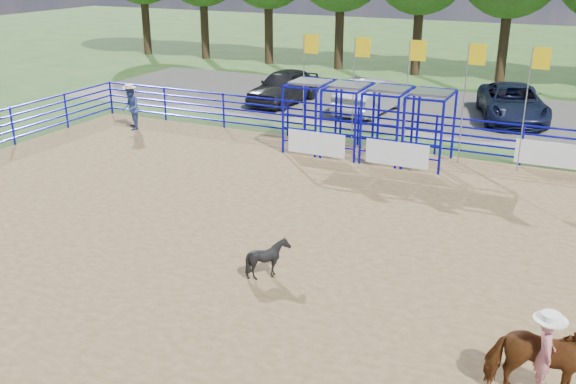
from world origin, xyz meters
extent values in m
plane|color=#3B5F26|center=(0.00, 0.00, 0.00)|extent=(120.00, 120.00, 0.00)
cube|color=olive|center=(0.00, 0.00, 0.01)|extent=(30.00, 20.00, 0.02)
cube|color=slate|center=(0.00, 17.00, 0.01)|extent=(40.00, 10.00, 0.01)
imported|color=#5A2E12|center=(4.82, -3.09, 0.78)|extent=(1.92, 1.18, 1.51)
imported|color=#B71A30|center=(4.82, -3.09, 1.59)|extent=(0.40, 0.53, 1.29)
cylinder|color=white|center=(4.82, -3.09, 2.27)|extent=(0.54, 0.54, 0.12)
imported|color=black|center=(-1.21, -1.12, 0.49)|extent=(0.87, 0.78, 0.93)
imported|color=navy|center=(-12.37, 8.13, 0.92)|extent=(1.09, 1.11, 1.80)
cylinder|color=tan|center=(-12.37, 8.13, 1.82)|extent=(0.56, 0.56, 0.11)
imported|color=black|center=(-8.80, 15.47, 0.83)|extent=(2.29, 4.96, 1.65)
imported|color=gray|center=(-4.24, 15.34, 0.82)|extent=(2.30, 5.10, 1.62)
imported|color=#141B34|center=(1.84, 16.67, 0.79)|extent=(3.97, 6.10, 1.56)
cube|color=white|center=(-3.80, 7.77, 0.55)|extent=(2.20, 0.04, 0.85)
cube|color=white|center=(-0.80, 7.77, 0.55)|extent=(2.20, 0.04, 0.85)
cube|color=white|center=(4.00, 9.96, 0.55)|extent=(2.40, 0.04, 0.85)
cylinder|color=#3F2B19|center=(-25.00, 26.00, 2.40)|extent=(0.56, 0.56, 4.80)
cylinder|color=#3F2B19|center=(-20.00, 26.00, 2.40)|extent=(0.56, 0.56, 4.80)
cylinder|color=#3F2B19|center=(-15.00, 26.00, 2.40)|extent=(0.56, 0.56, 4.80)
cylinder|color=#3F2B19|center=(-10.00, 26.00, 2.40)|extent=(0.56, 0.56, 4.80)
cylinder|color=#3F2B19|center=(-5.00, 26.00, 2.40)|extent=(0.56, 0.56, 4.80)
cylinder|color=#3F2B19|center=(0.00, 26.00, 2.40)|extent=(0.56, 0.56, 4.80)
camera|label=1|loc=(4.84, -12.79, 7.01)|focal=40.00mm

